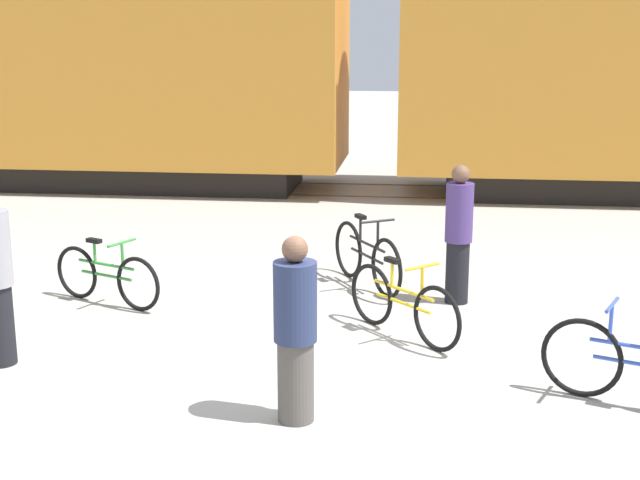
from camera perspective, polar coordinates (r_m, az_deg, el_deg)
ground_plane at (r=8.68m, az=-1.16°, el=-8.80°), size 80.00×80.00×0.00m
freight_train at (r=18.21m, az=3.37°, el=12.62°), size 53.05×3.08×5.76m
rail_near at (r=17.79m, az=3.09°, el=2.80°), size 65.05×0.07×0.01m
rail_far at (r=19.20m, az=3.38°, el=3.58°), size 65.05×0.07×0.01m
bicycle_yellow at (r=9.69m, az=5.33°, el=-4.11°), size 1.24×1.33×0.87m
bicycle_green at (r=11.09m, az=-13.49°, el=-2.27°), size 1.54×0.73×0.82m
bicycle_black at (r=11.51m, az=3.01°, el=-1.09°), size 0.99×1.60×0.95m
person_in_purple at (r=10.87m, az=8.86°, el=0.36°), size 0.33×0.33×1.70m
person_in_navy at (r=7.51m, az=-1.58°, el=-5.84°), size 0.37×0.37×1.62m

